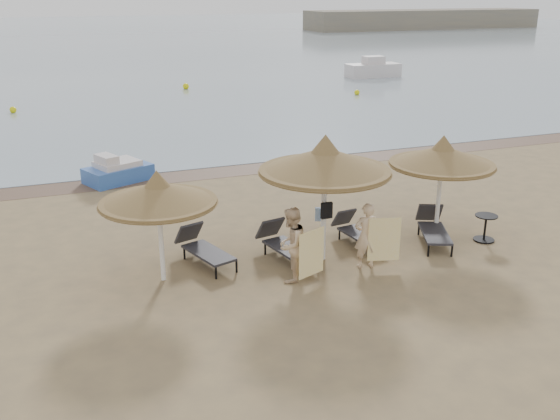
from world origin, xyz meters
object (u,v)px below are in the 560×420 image
Objects in this scene: palapa_left at (158,194)px; lounger_far_right at (433,227)px; pedal_boat at (117,171)px; person_right at (366,230)px; palapa_right at (442,156)px; palapa_center at (325,161)px; lounger_far_left at (203,247)px; person_left at (291,239)px; lounger_near_right at (356,230)px; side_table at (485,229)px; lounger_near_left at (284,243)px.

lounger_far_right is at bearing -1.58° from palapa_left.
palapa_left reaches higher than pedal_boat.
palapa_right is at bearing -150.96° from person_right.
palapa_center is 1.27× the size of pedal_boat.
lounger_far_left is at bearing -164.79° from lounger_far_right.
person_left is at bearing -165.77° from palapa_right.
palapa_left is 5.42m from lounger_near_right.
pedal_boat is at bearing 114.62° from palapa_center.
lounger_near_right is at bearing 161.53° from side_table.
palapa_left is 1.29× the size of lounger_near_left.
lounger_near_left is 2.07m from person_right.
lounger_near_left reaches higher than lounger_far_left.
pedal_boat reaches higher than lounger_near_right.
lounger_far_left is 3.95m from person_right.
person_left is at bearing -97.00° from pedal_boat.
pedal_boat is at bearing 133.23° from side_table.
side_table is at bearing -20.77° from lounger_near_left.
lounger_far_right reaches higher than side_table.
lounger_near_left is (1.92, -0.49, 0.01)m from lounger_far_left.
pedal_boat reaches higher than lounger_near_left.
lounger_far_left is at bearing 153.99° from lounger_near_left.
lounger_far_right is at bearing 147.87° from person_left.
lounger_near_right is 2.53× the size of side_table.
side_table is 5.70m from person_left.
side_table is 0.38× the size of person_right.
lounger_far_left is at bearing -89.68° from person_left.
side_table is at bearing 3.54° from lounger_far_right.
person_right is (-0.49, -1.42, 0.58)m from lounger_near_right.
lounger_far_left is 0.98× the size of lounger_near_left.
lounger_far_left is (-6.31, 0.52, -1.80)m from palapa_right.
palapa_center reaches higher than lounger_near_right.
person_left reaches higher than side_table.
person_right is (1.61, -1.18, 0.54)m from lounger_near_left.
person_right is at bearing -12.24° from palapa_left.
side_table is (4.48, -0.43, -2.15)m from palapa_center.
person_left is (1.62, -1.71, 0.62)m from lounger_far_left.
palapa_center reaches higher than lounger_far_right.
person_left is at bearing -155.82° from lounger_near_right.
pedal_boat is (-2.71, 9.27, -0.63)m from person_left.
side_table is at bearing -25.63° from lounger_near_right.
person_left is (-4.35, -0.85, 0.62)m from lounger_far_right.
palapa_center is 4.99m from side_table.
lounger_near_left is 8.60m from pedal_boat.
side_table is at bearing -27.89° from lounger_far_left.
palapa_right is 1.38× the size of person_left.
person_left reaches higher than lounger_far_right.
lounger_near_left is at bearing -29.71° from person_right.
lounger_near_right is at bearing -174.16° from lounger_far_right.
palapa_right is 4.74m from lounger_near_left.
person_left reaches higher than lounger_near_left.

